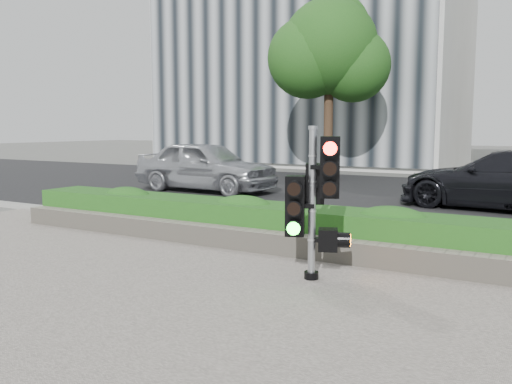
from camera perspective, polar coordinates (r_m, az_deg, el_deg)
ground at (r=7.16m, az=-3.67°, el=-9.90°), size 120.00×120.00×0.00m
sidewalk at (r=5.38m, az=-19.16°, el=-15.91°), size 16.00×11.00×0.03m
road at (r=16.29m, az=16.16°, el=-0.67°), size 60.00×13.00×0.02m
curb at (r=9.84m, az=6.55°, el=-4.93°), size 60.00×0.25×0.12m
stone_wall at (r=8.70m, az=3.28°, el=-5.51°), size 12.00×0.32×0.34m
hedge at (r=9.24m, az=5.10°, el=-3.72°), size 12.00×1.00×0.68m
building_left at (r=31.90m, az=6.03°, el=16.61°), size 16.00×9.00×15.00m
tree_left at (r=22.11m, az=7.75°, el=14.53°), size 4.61×4.03×7.34m
traffic_signal at (r=7.23m, az=6.17°, el=-0.34°), size 0.75×0.66×2.05m
car_silver at (r=17.40m, az=-5.34°, el=2.75°), size 4.85×2.13×1.62m
car_dark at (r=14.73m, az=24.89°, el=1.18°), size 5.43×2.82×1.50m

